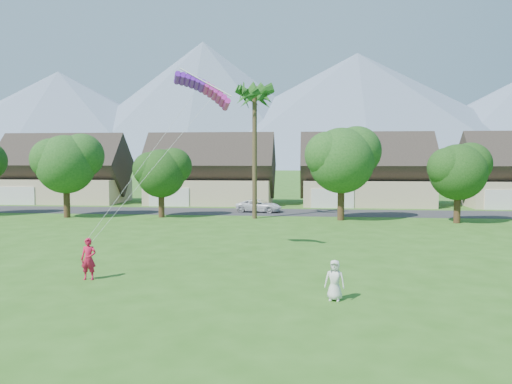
# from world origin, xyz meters

# --- Properties ---
(ground) EXTENTS (500.00, 500.00, 0.00)m
(ground) POSITION_xyz_m (0.00, 0.00, 0.00)
(ground) COLOR #2D6019
(ground) RESTS_ON ground
(street) EXTENTS (90.00, 7.00, 0.01)m
(street) POSITION_xyz_m (0.00, 34.00, 0.01)
(street) COLOR #2D2D30
(street) RESTS_ON ground
(kite_flyer) EXTENTS (0.75, 0.52, 1.97)m
(kite_flyer) POSITION_xyz_m (-7.35, 4.28, 0.99)
(kite_flyer) COLOR #BF1539
(kite_flyer) RESTS_ON ground
(watcher) EXTENTS (0.88, 0.65, 1.65)m
(watcher) POSITION_xyz_m (3.99, 1.99, 0.82)
(watcher) COLOR silver
(watcher) RESTS_ON ground
(parked_car) EXTENTS (5.05, 2.92, 1.32)m
(parked_car) POSITION_xyz_m (-2.11, 34.00, 0.66)
(parked_car) COLOR white
(parked_car) RESTS_ON ground
(mountain_ridge) EXTENTS (540.00, 240.00, 70.00)m
(mountain_ridge) POSITION_xyz_m (10.40, 260.00, 29.07)
(mountain_ridge) COLOR slate
(mountain_ridge) RESTS_ON ground
(houses_row) EXTENTS (72.75, 8.19, 8.86)m
(houses_row) POSITION_xyz_m (0.49, 42.99, 3.44)
(houses_row) COLOR beige
(houses_row) RESTS_ON ground
(tree_row) EXTENTS (62.27, 6.67, 8.45)m
(tree_row) POSITION_xyz_m (-1.14, 27.92, 4.89)
(tree_row) COLOR #47301C
(tree_row) RESTS_ON ground
(fan_palm) EXTENTS (3.00, 3.00, 13.80)m
(fan_palm) POSITION_xyz_m (-2.00, 28.50, 11.80)
(fan_palm) COLOR #4C3D26
(fan_palm) RESTS_ON ground
(parafoil_kite) EXTENTS (3.54, 1.25, 0.50)m
(parafoil_kite) POSITION_xyz_m (-3.01, 10.35, 9.75)
(parafoil_kite) COLOR #6F1BCB
(parafoil_kite) RESTS_ON ground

